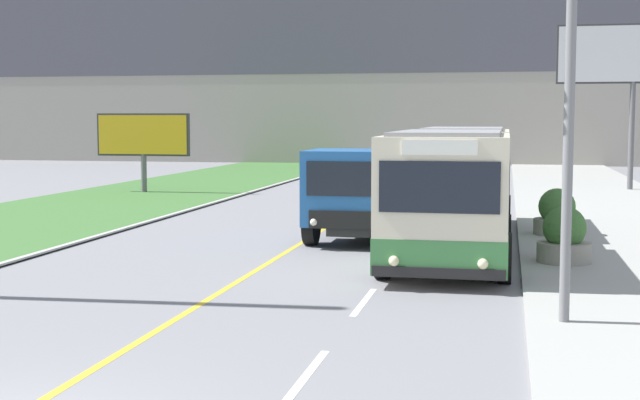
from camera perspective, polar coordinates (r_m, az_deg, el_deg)
The scene contains 9 objects.
apartment_block_background at distance 66.13m, azimuth 7.47°, elevation 10.26°, with size 80.00×8.04×18.02m.
city_bus at distance 22.48m, azimuth 8.76°, elevation 0.82°, with size 2.67×12.27×2.95m.
dump_truck at distance 23.51m, azimuth 2.69°, elevation 0.39°, with size 2.51×6.54×2.42m.
car_distant at distance 43.25m, azimuth 7.03°, elevation 1.88°, with size 1.80×4.30×1.45m.
traffic_light_mast at distance 14.09m, azimuth 13.18°, elevation 8.23°, with size 2.28×0.32×6.29m.
billboard_large at distance 41.56m, azimuth 19.45°, elevation 8.49°, with size 6.55×0.24×7.31m.
billboard_small at distance 39.13m, azimuth -11.25°, elevation 3.99°, with size 4.17×0.24×3.42m.
planter_round_near at distance 20.17m, azimuth 15.37°, elevation -2.36°, with size 1.17×1.17×1.23m.
planter_round_second at distance 24.91m, azimuth 14.92°, elevation -0.90°, with size 1.23×1.23×1.25m.
Camera 1 is at (5.17, -7.46, 3.23)m, focal length 50.00 mm.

